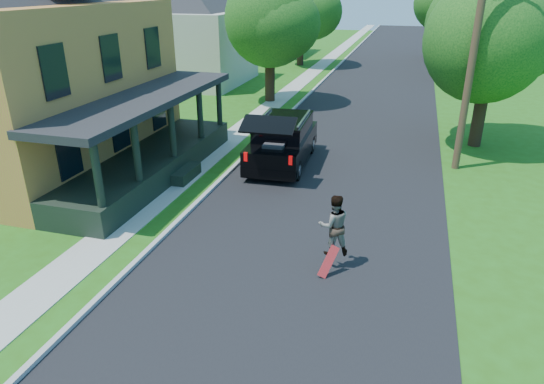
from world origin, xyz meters
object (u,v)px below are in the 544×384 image
(skateboarder, at_px, (334,225))
(utility_pole_near, at_px, (478,27))
(black_suv, at_px, (282,141))
(tree_right_near, at_px, (493,25))

(skateboarder, bearing_deg, utility_pole_near, -135.91)
(black_suv, relative_size, utility_pole_near, 0.52)
(skateboarder, distance_m, tree_right_near, 13.47)
(skateboarder, xyz_separation_m, utility_pole_near, (3.54, 8.64, 4.19))
(tree_right_near, height_order, utility_pole_near, utility_pole_near)
(skateboarder, height_order, utility_pole_near, utility_pole_near)
(black_suv, distance_m, skateboarder, 7.93)
(tree_right_near, bearing_deg, utility_pole_near, -105.68)
(tree_right_near, bearing_deg, black_suv, -148.12)
(utility_pole_near, bearing_deg, skateboarder, -120.30)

